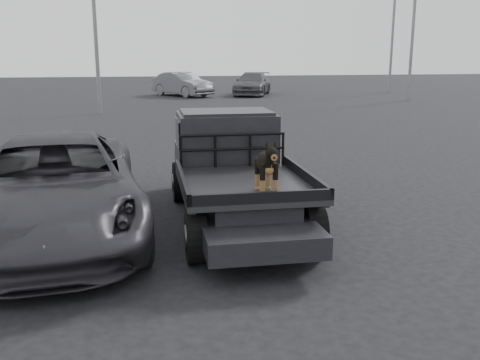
{
  "coord_description": "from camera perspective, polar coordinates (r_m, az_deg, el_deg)",
  "views": [
    {
      "loc": [
        -1.96,
        -7.2,
        2.82
      ],
      "look_at": [
        -0.79,
        -0.64,
        1.23
      ],
      "focal_mm": 40.0,
      "sensor_mm": 36.0,
      "label": 1
    }
  ],
  "objects": [
    {
      "name": "distant_car_a",
      "position": [
        36.14,
        -6.2,
        10.13
      ],
      "size": [
        4.02,
        4.87,
        1.56
      ],
      "primitive_type": "imported",
      "rotation": [
        0.0,
        0.0,
        0.59
      ],
      "color": "#4F5055",
      "rests_on": "ground"
    },
    {
      "name": "ute_cab",
      "position": [
        9.79,
        -1.5,
        4.86
      ],
      "size": [
        1.72,
        1.3,
        0.88
      ],
      "primitive_type": null,
      "color": "black",
      "rests_on": "flatbed_ute"
    },
    {
      "name": "ground",
      "position": [
        7.97,
        4.84,
        -7.32
      ],
      "size": [
        120.0,
        120.0,
        0.0
      ],
      "primitive_type": "plane",
      "color": "black",
      "rests_on": "ground"
    },
    {
      "name": "distant_car_b",
      "position": [
        36.93,
        1.32,
        10.22
      ],
      "size": [
        3.72,
        5.58,
        1.5
      ],
      "primitive_type": "imported",
      "rotation": [
        0.0,
        0.0,
        -0.34
      ],
      "color": "#424246",
      "rests_on": "ground"
    },
    {
      "name": "flatbed_ute",
      "position": [
        9.06,
        -0.56,
        -1.67
      ],
      "size": [
        2.0,
        5.4,
        0.92
      ],
      "primitive_type": null,
      "color": "black",
      "rests_on": "ground"
    },
    {
      "name": "dog",
      "position": [
        7.35,
        2.8,
        1.41
      ],
      "size": [
        0.32,
        0.6,
        0.74
      ],
      "primitive_type": null,
      "color": "black",
      "rests_on": "flatbed_ute"
    },
    {
      "name": "parked_suv",
      "position": [
        8.78,
        -19.15,
        -0.75
      ],
      "size": [
        3.14,
        5.85,
        1.56
      ],
      "primitive_type": "imported",
      "rotation": [
        0.0,
        0.0,
        0.1
      ],
      "color": "#2D2C32",
      "rests_on": "ground"
    },
    {
      "name": "headache_rack",
      "position": [
        9.09,
        -0.78,
        3.14
      ],
      "size": [
        1.8,
        0.08,
        0.55
      ],
      "primitive_type": null,
      "color": "black",
      "rests_on": "flatbed_ute"
    }
  ]
}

